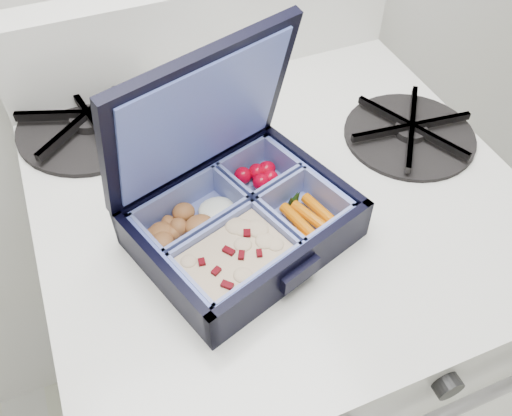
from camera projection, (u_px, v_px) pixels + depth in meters
name	position (u px, v px, depth m)	size (l,w,h in m)	color
stove	(268.00, 345.00, 0.92)	(0.53, 0.53, 0.80)	silver
bento_box	(243.00, 223.00, 0.54)	(0.20, 0.16, 0.05)	black
burner_grate	(411.00, 130.00, 0.66)	(0.16, 0.16, 0.02)	black
burner_grate_rear	(90.00, 120.00, 0.67)	(0.18, 0.18, 0.02)	black
fork	(262.00, 145.00, 0.65)	(0.03, 0.19, 0.01)	#AFAEB4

